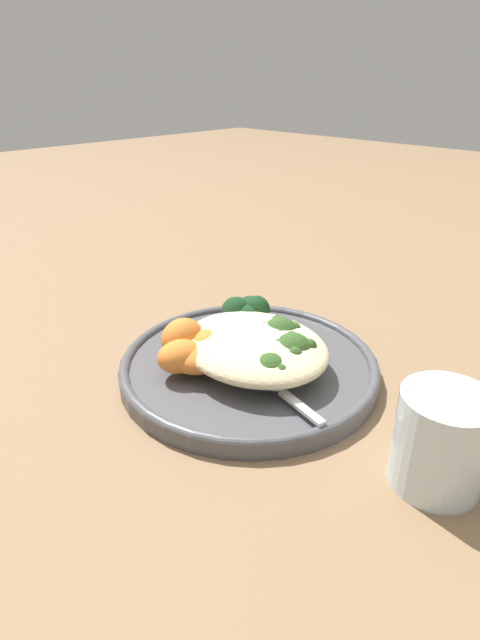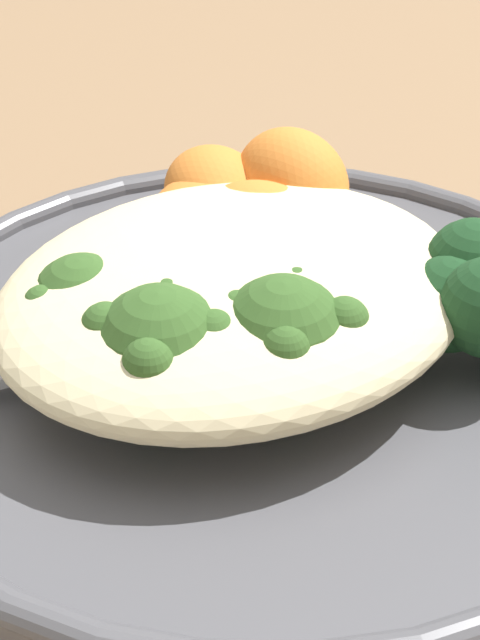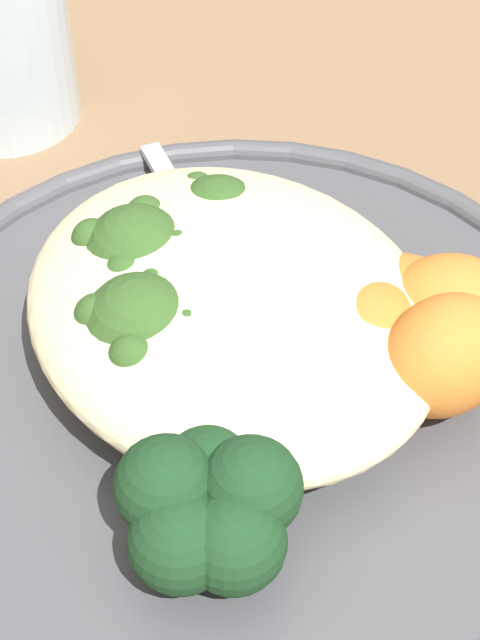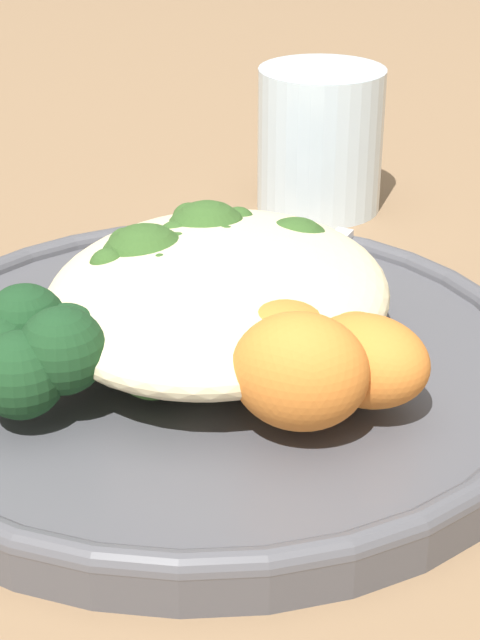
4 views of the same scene
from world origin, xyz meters
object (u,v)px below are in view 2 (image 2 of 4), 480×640
Objects in this scene: plate at (263,357)px; broccoli_stalk_4 at (348,268)px; sweet_potato_chunk_2 at (259,228)px; quinoa_mound at (234,294)px; sweet_potato_chunk_1 at (292,184)px; broccoli_stalk_2 at (283,332)px; broccoli_stalk_0 at (100,305)px; broccoli_stalk_3 at (345,314)px; broccoli_stalk_1 at (174,334)px; sweet_potato_chunk_3 at (215,191)px; spoon at (72,353)px; sweet_potato_chunk_0 at (214,213)px.

broccoli_stalk_4 is at bearing -2.03° from plate.
plate is 5.69× the size of sweet_potato_chunk_2.
quinoa_mound is 3.34× the size of sweet_potato_chunk_1.
sweet_potato_chunk_1 is (0.06, 0.05, 0.03)m from plate.
plate is 3.93× the size of broccoli_stalk_4.
sweet_potato_chunk_2 reaches higher than plate.
sweet_potato_chunk_2 reaches higher than broccoli_stalk_4.
broccoli_stalk_2 is at bearing -96.37° from quinoa_mound.
broccoli_stalk_0 is at bearing -173.83° from sweet_potato_chunk_2.
broccoli_stalk_3 reaches higher than plate.
broccoli_stalk_1 is 1.43× the size of broccoli_stalk_4.
broccoli_stalk_1 reaches higher than sweet_potato_chunk_3.
broccoli_stalk_3 is 1.77× the size of sweet_potato_chunk_3.
spoon is (-0.02, 0.03, -0.02)m from broccoli_stalk_1.
broccoli_stalk_4 is 0.07m from sweet_potato_chunk_3.
sweet_potato_chunk_2 is at bearing 155.00° from broccoli_stalk_3.
broccoli_stalk_3 is at bearing -42.99° from quinoa_mound.
plate is 1.70× the size of quinoa_mound.
broccoli_stalk_0 is 0.09m from broccoli_stalk_3.
broccoli_stalk_2 is 0.08m from sweet_potato_chunk_2.
broccoli_stalk_0 reaches higher than spoon.
broccoli_stalk_0 is 0.08m from sweet_potato_chunk_2.
broccoli_stalk_2 is at bearing 120.44° from broccoli_stalk_0.
broccoli_stalk_3 is (0.02, -0.02, 0.02)m from plate.
sweet_potato_chunk_0 is (0.03, 0.06, -0.00)m from quinoa_mound.
sweet_potato_chunk_0 is 0.10m from spoon.
broccoli_stalk_1 is 0.09m from sweet_potato_chunk_0.
sweet_potato_chunk_0 is (0.04, 0.09, -0.01)m from broccoli_stalk_2.
plate is at bearing -16.74° from quinoa_mound.
sweet_potato_chunk_3 is (0.08, 0.04, 0.00)m from broccoli_stalk_0.
broccoli_stalk_2 reaches higher than sweet_potato_chunk_2.
sweet_potato_chunk_1 is at bearing 137.31° from broccoli_stalk_3.
sweet_potato_chunk_2 is at bearing 172.46° from broccoli_stalk_1.
broccoli_stalk_1 is 0.08m from broccoli_stalk_4.
sweet_potato_chunk_3 is at bearing 81.97° from sweet_potato_chunk_2.
broccoli_stalk_0 reaches higher than plate.
spoon is (-0.10, 0.03, -0.01)m from broccoli_stalk_4.
quinoa_mound is at bearing -148.70° from broccoli_stalk_3.
sweet_potato_chunk_0 is 0.60× the size of spoon.
sweet_potato_chunk_2 and sweet_potato_chunk_3 have the same top height.
broccoli_stalk_1 is at bearing 137.85° from spoon.
plate is 0.08m from sweet_potato_chunk_1.
sweet_potato_chunk_2 is at bearing 147.81° from broccoli_stalk_4.
plate is 2.74× the size of broccoli_stalk_1.
sweet_potato_chunk_2 is 0.04m from sweet_potato_chunk_3.
quinoa_mound is at bearing -138.56° from sweet_potato_chunk_2.
broccoli_stalk_1 reaches higher than broccoli_stalk_3.
broccoli_stalk_2 is at bearing 101.89° from broccoli_stalk_1.
broccoli_stalk_3 is at bearing -52.76° from plate.
broccoli_stalk_3 is (0.07, -0.05, -0.00)m from broccoli_stalk_0.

